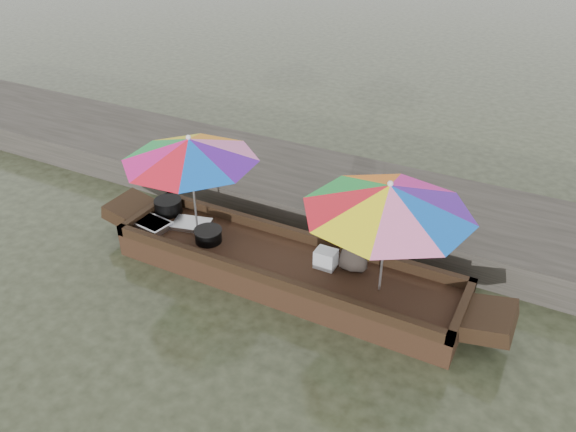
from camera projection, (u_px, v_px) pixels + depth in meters
The scene contains 11 objects.
water at pixel (285, 280), 7.87m from camera, with size 80.00×80.00×0.00m, color #262A1A.
dock at pixel (347, 197), 9.41m from camera, with size 22.00×2.20×0.50m, color #2D2B26.
boat_hull at pixel (285, 270), 7.78m from camera, with size 4.91×1.20×0.35m, color black.
cooking_pot at pixel (168, 206), 8.73m from camera, with size 0.42×0.42×0.22m, color black.
tray_crayfish at pixel (152, 224), 8.39m from camera, with size 0.56×0.38×0.09m, color silver.
tray_scallop at pixel (191, 224), 8.43m from camera, with size 0.56×0.38×0.06m, color silver.
charcoal_grill at pixel (208, 236), 8.04m from camera, with size 0.38×0.38×0.18m, color black.
supply_bag at pixel (326, 259), 7.49m from camera, with size 0.28×0.22×0.26m, color silver.
vendor at pixel (356, 235), 7.25m from camera, with size 0.53×0.35×1.08m, color #2F2824.
umbrella_bow at pixel (193, 187), 7.88m from camera, with size 1.90×1.90×1.55m, color #5214A5, non-canonical shape.
umbrella_stern at pixel (384, 238), 6.74m from camera, with size 2.07×2.07×1.55m, color #4D14A5, non-canonical shape.
Camera 1 is at (2.99, -5.52, 4.84)m, focal length 35.00 mm.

